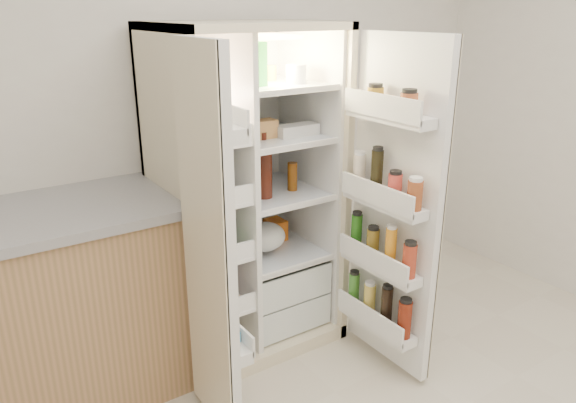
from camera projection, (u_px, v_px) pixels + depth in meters
wall_back at (224, 100)px, 3.21m from camera, size 4.00×0.02×2.70m
refrigerator at (245, 216)px, 3.11m from camera, size 0.92×0.70×1.80m
freezer_door at (210, 250)px, 2.31m from camera, size 0.15×0.40×1.72m
fridge_door at (392, 214)px, 2.76m from camera, size 0.17×0.58×1.72m
kitchen_counter at (47, 310)px, 2.61m from camera, size 1.37×0.73×1.00m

